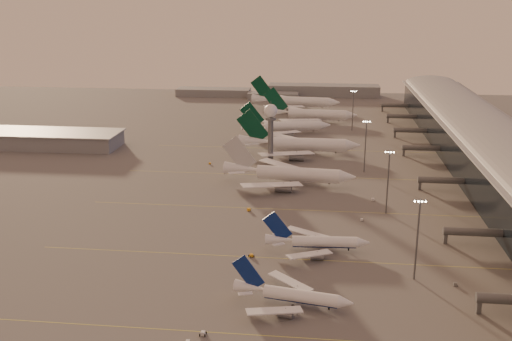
# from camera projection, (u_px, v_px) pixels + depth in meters

# --- Properties ---
(ground) EXTENTS (700.00, 700.00, 0.00)m
(ground) POSITION_uv_depth(u_px,v_px,m) (219.00, 269.00, 181.38)
(ground) COLOR #595656
(ground) RESTS_ON ground
(taxiway_markings) EXTENTS (180.00, 185.25, 0.02)m
(taxiway_markings) POSITION_uv_depth(u_px,v_px,m) (320.00, 210.00, 231.51)
(taxiway_markings) COLOR #CAC647
(taxiway_markings) RESTS_ON ground
(terminal) EXTENTS (57.00, 362.00, 23.04)m
(terminal) POSITION_uv_depth(u_px,v_px,m) (494.00, 154.00, 271.68)
(terminal) COLOR black
(terminal) RESTS_ON ground
(hangar) EXTENTS (82.00, 27.00, 8.50)m
(hangar) POSITION_uv_depth(u_px,v_px,m) (46.00, 139.00, 326.57)
(hangar) COLOR slate
(hangar) RESTS_ON ground
(radar_tower) EXTENTS (6.40, 6.40, 31.10)m
(radar_tower) POSITION_uv_depth(u_px,v_px,m) (271.00, 122.00, 289.30)
(radar_tower) COLOR #54565C
(radar_tower) RESTS_ON ground
(mast_a) EXTENTS (3.60, 0.56, 25.00)m
(mast_a) POSITION_uv_depth(u_px,v_px,m) (417.00, 236.00, 171.23)
(mast_a) COLOR #54565C
(mast_a) RESTS_ON ground
(mast_b) EXTENTS (3.60, 0.56, 25.00)m
(mast_b) POSITION_uv_depth(u_px,v_px,m) (388.00, 179.00, 223.98)
(mast_b) COLOR #54565C
(mast_b) RESTS_ON ground
(mast_c) EXTENTS (3.60, 0.56, 25.00)m
(mast_c) POSITION_uv_depth(u_px,v_px,m) (365.00, 144.00, 276.94)
(mast_c) COLOR #54565C
(mast_c) RESTS_ON ground
(mast_d) EXTENTS (3.60, 0.56, 25.00)m
(mast_d) POSITION_uv_depth(u_px,v_px,m) (353.00, 108.00, 362.94)
(mast_d) COLOR #54565C
(mast_d) RESTS_ON ground
(distant_horizon) EXTENTS (165.00, 37.50, 9.00)m
(distant_horizon) POSITION_uv_depth(u_px,v_px,m) (290.00, 91.00, 489.91)
(distant_horizon) COLOR slate
(distant_horizon) RESTS_ON ground
(narrowbody_near) EXTENTS (33.05, 26.14, 13.02)m
(narrowbody_near) POSITION_uv_depth(u_px,v_px,m) (292.00, 297.00, 159.37)
(narrowbody_near) COLOR white
(narrowbody_near) RESTS_ON ground
(narrowbody_mid) EXTENTS (34.55, 27.53, 13.49)m
(narrowbody_mid) POSITION_uv_depth(u_px,v_px,m) (317.00, 243.00, 193.48)
(narrowbody_mid) COLOR white
(narrowbody_mid) RESTS_ON ground
(widebody_white) EXTENTS (59.05, 47.09, 20.79)m
(widebody_white) POSITION_uv_depth(u_px,v_px,m) (289.00, 176.00, 261.76)
(widebody_white) COLOR white
(widebody_white) RESTS_ON ground
(greentail_a) EXTENTS (64.25, 51.90, 23.34)m
(greentail_a) POSITION_uv_depth(u_px,v_px,m) (299.00, 147.00, 310.63)
(greentail_a) COLOR white
(greentail_a) RESTS_ON ground
(greentail_b) EXTENTS (54.07, 43.24, 19.86)m
(greentail_b) POSITION_uv_depth(u_px,v_px,m) (287.00, 128.00, 356.98)
(greentail_b) COLOR white
(greentail_b) RESTS_ON ground
(greentail_c) EXTENTS (61.52, 49.56, 22.34)m
(greentail_c) POSITION_uv_depth(u_px,v_px,m) (311.00, 116.00, 389.82)
(greentail_c) COLOR white
(greentail_c) RESTS_ON ground
(greentail_d) EXTENTS (65.48, 52.66, 23.79)m
(greentail_d) POSITION_uv_depth(u_px,v_px,m) (296.00, 103.00, 434.58)
(greentail_d) COLOR white
(greentail_d) RESTS_ON ground
(gsv_truck_a) EXTENTS (5.57, 2.56, 2.17)m
(gsv_truck_a) POSITION_uv_depth(u_px,v_px,m) (190.00, 340.00, 142.16)
(gsv_truck_a) COLOR silver
(gsv_truck_a) RESTS_ON ground
(gsv_tug_near) EXTENTS (2.38, 3.69, 1.01)m
(gsv_tug_near) POSITION_uv_depth(u_px,v_px,m) (203.00, 334.00, 146.01)
(gsv_tug_near) COLOR silver
(gsv_tug_near) RESTS_ON ground
(gsv_catering_a) EXTENTS (4.83, 2.47, 3.87)m
(gsv_catering_a) POSITION_uv_depth(u_px,v_px,m) (456.00, 280.00, 170.53)
(gsv_catering_a) COLOR slate
(gsv_catering_a) RESTS_ON ground
(gsv_tug_mid) EXTENTS (3.60, 3.80, 0.94)m
(gsv_tug_mid) POSITION_uv_depth(u_px,v_px,m) (251.00, 256.00, 189.70)
(gsv_tug_mid) COLOR #F2A41C
(gsv_tug_mid) RESTS_ON ground
(gsv_truck_b) EXTENTS (4.96, 2.11, 1.95)m
(gsv_truck_b) POSITION_uv_depth(u_px,v_px,m) (363.00, 219.00, 219.74)
(gsv_truck_b) COLOR silver
(gsv_truck_b) RESTS_ON ground
(gsv_truck_c) EXTENTS (6.22, 5.06, 2.43)m
(gsv_truck_c) POSITION_uv_depth(u_px,v_px,m) (250.00, 208.00, 229.95)
(gsv_truck_c) COLOR #F2A41C
(gsv_truck_c) RESTS_ON ground
(gsv_catering_b) EXTENTS (5.89, 3.43, 4.54)m
(gsv_catering_b) POSITION_uv_depth(u_px,v_px,m) (374.00, 196.00, 240.79)
(gsv_catering_b) COLOR silver
(gsv_catering_b) RESTS_ON ground
(gsv_tug_far) EXTENTS (3.88, 4.14, 1.02)m
(gsv_tug_far) POSITION_uv_depth(u_px,v_px,m) (289.00, 172.00, 278.74)
(gsv_tug_far) COLOR silver
(gsv_tug_far) RESTS_ON ground
(gsv_truck_d) EXTENTS (3.50, 5.08, 1.94)m
(gsv_truck_d) POSITION_uv_depth(u_px,v_px,m) (210.00, 162.00, 293.79)
(gsv_truck_d) COLOR #F2A41C
(gsv_truck_d) RESTS_ON ground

